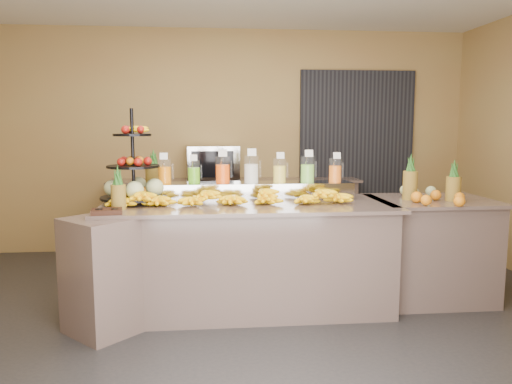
{
  "coord_description": "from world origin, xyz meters",
  "views": [
    {
      "loc": [
        -0.34,
        -3.93,
        1.6
      ],
      "look_at": [
        0.07,
        0.3,
        1.03
      ],
      "focal_mm": 35.0,
      "sensor_mm": 36.0,
      "label": 1
    }
  ],
  "objects": [
    {
      "name": "ground",
      "position": [
        0.0,
        0.0,
        0.0
      ],
      "size": [
        6.0,
        6.0,
        0.0
      ],
      "primitive_type": "plane",
      "color": "black",
      "rests_on": "ground"
    },
    {
      "name": "juice_pitcher_orange_a",
      "position": [
        -0.73,
        0.58,
        1.18
      ],
      "size": [
        0.12,
        0.12,
        0.29
      ],
      "color": "silver",
      "rests_on": "pitcher_tray"
    },
    {
      "name": "condiment_caddy",
      "position": [
        -1.11,
        -0.09,
        0.95
      ],
      "size": [
        0.25,
        0.21,
        0.03
      ],
      "primitive_type": "cube",
      "rotation": [
        0.0,
        0.0,
        0.17
      ],
      "color": "black",
      "rests_on": "buffet_counter"
    },
    {
      "name": "oven_warmer",
      "position": [
        -0.28,
        2.25,
        1.14
      ],
      "size": [
        0.66,
        0.49,
        0.42
      ],
      "primitive_type": "cube",
      "rotation": [
        0.0,
        0.0,
        0.07
      ],
      "color": "gray",
      "rests_on": "back_ledge"
    },
    {
      "name": "juice_pitcher_orange_b",
      "position": [
        -0.21,
        0.58,
        1.19
      ],
      "size": [
        0.13,
        0.14,
        0.32
      ],
      "color": "silver",
      "rests_on": "pitcher_tray"
    },
    {
      "name": "fruit_stand",
      "position": [
        -0.95,
        0.45,
        1.14
      ],
      "size": [
        0.59,
        0.59,
        0.81
      ],
      "rotation": [
        0.0,
        0.0,
        0.01
      ],
      "color": "black",
      "rests_on": "buffet_counter"
    },
    {
      "name": "banana_heap",
      "position": [
        -0.13,
        0.28,
        1.0
      ],
      "size": [
        2.08,
        0.19,
        0.17
      ],
      "color": "yellow",
      "rests_on": "buffet_counter"
    },
    {
      "name": "juice_pitcher_lime",
      "position": [
        0.57,
        0.58,
        1.18
      ],
      "size": [
        0.13,
        0.13,
        0.31
      ],
      "color": "silver",
      "rests_on": "pitcher_tray"
    },
    {
      "name": "right_fruit_pile",
      "position": [
        1.64,
        0.23,
        1.01
      ],
      "size": [
        0.49,
        0.47,
        0.26
      ],
      "color": "brown",
      "rests_on": "right_counter"
    },
    {
      "name": "juice_pitcher_orange_c",
      "position": [
        0.83,
        0.58,
        1.18
      ],
      "size": [
        0.12,
        0.12,
        0.28
      ],
      "color": "silver",
      "rests_on": "pitcher_tray"
    },
    {
      "name": "juice_pitcher_milk",
      "position": [
        0.05,
        0.58,
        1.19
      ],
      "size": [
        0.13,
        0.14,
        0.32
      ],
      "color": "silver",
      "rests_on": "pitcher_tray"
    },
    {
      "name": "pineapple_left_a",
      "position": [
        -1.05,
        0.1,
        1.06
      ],
      "size": [
        0.12,
        0.12,
        0.36
      ],
      "rotation": [
        0.0,
        0.0,
        0.36
      ],
      "color": "brown",
      "rests_on": "buffet_counter"
    },
    {
      "name": "right_counter",
      "position": [
        1.7,
        0.4,
        0.47
      ],
      "size": [
        1.08,
        0.88,
        0.93
      ],
      "color": "gray",
      "rests_on": "ground"
    },
    {
      "name": "pitcher_tray",
      "position": [
        0.05,
        0.58,
        1.01
      ],
      "size": [
        1.85,
        0.3,
        0.15
      ],
      "primitive_type": "cube",
      "color": "gray",
      "rests_on": "buffet_counter"
    },
    {
      "name": "buffet_counter",
      "position": [
        -0.12,
        0.26,
        0.47
      ],
      "size": [
        2.75,
        1.25,
        0.93
      ],
      "color": "gray",
      "rests_on": "ground"
    },
    {
      "name": "back_ledge",
      "position": [
        0.0,
        2.25,
        0.47
      ],
      "size": [
        3.1,
        0.55,
        0.93
      ],
      "color": "gray",
      "rests_on": "ground"
    },
    {
      "name": "juice_pitcher_lemon",
      "position": [
        0.31,
        0.58,
        1.18
      ],
      "size": [
        0.12,
        0.12,
        0.29
      ],
      "color": "silver",
      "rests_on": "pitcher_tray"
    },
    {
      "name": "pineapple_left_b",
      "position": [
        -0.85,
        0.8,
        1.1
      ],
      "size": [
        0.16,
        0.16,
        0.45
      ],
      "rotation": [
        0.0,
        0.0,
        0.28
      ],
      "color": "brown",
      "rests_on": "buffet_counter"
    },
    {
      "name": "room_envelope",
      "position": [
        0.19,
        0.79,
        1.88
      ],
      "size": [
        6.04,
        5.02,
        2.82
      ],
      "color": "olive",
      "rests_on": "ground"
    },
    {
      "name": "juice_pitcher_green",
      "position": [
        -0.47,
        0.58,
        1.17
      ],
      "size": [
        0.11,
        0.12,
        0.27
      ],
      "color": "silver",
      "rests_on": "pitcher_tray"
    }
  ]
}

